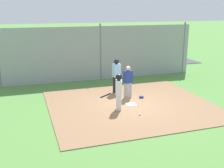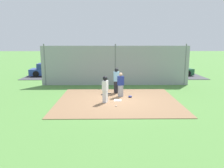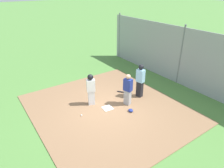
% 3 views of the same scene
% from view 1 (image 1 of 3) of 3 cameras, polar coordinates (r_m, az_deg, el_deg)
% --- Properties ---
extents(ground_plane, '(140.00, 140.00, 0.00)m').
position_cam_1_polar(ground_plane, '(12.41, 3.97, -4.40)').
color(ground_plane, '#51843D').
extents(dirt_infield, '(7.20, 6.40, 0.03)m').
position_cam_1_polar(dirt_infield, '(12.41, 3.97, -4.33)').
color(dirt_infield, '#896647').
rests_on(dirt_infield, ground_plane).
extents(home_plate, '(0.47, 0.47, 0.02)m').
position_cam_1_polar(home_plate, '(12.40, 3.97, -4.22)').
color(home_plate, white).
rests_on(home_plate, dirt_infield).
extents(catcher, '(0.44, 0.36, 1.55)m').
position_cam_1_polar(catcher, '(13.13, 3.33, 0.53)').
color(catcher, '#9E9EA3').
rests_on(catcher, dirt_infield).
extents(umpire, '(0.42, 0.33, 1.74)m').
position_cam_1_polar(umpire, '(13.91, 0.94, 1.89)').
color(umpire, black).
rests_on(umpire, dirt_infield).
extents(runner, '(0.38, 0.45, 1.56)m').
position_cam_1_polar(runner, '(11.50, 1.41, -1.22)').
color(runner, silver).
rests_on(runner, dirt_infield).
extents(baseball_bat, '(0.68, 0.53, 0.06)m').
position_cam_1_polar(baseball_bat, '(13.56, -1.32, -2.36)').
color(baseball_bat, black).
rests_on(baseball_bat, dirt_infield).
extents(catcher_mask, '(0.24, 0.20, 0.12)m').
position_cam_1_polar(catcher_mask, '(13.32, 6.12, -2.65)').
color(catcher_mask, navy).
rests_on(catcher_mask, dirt_infield).
extents(baseball, '(0.07, 0.07, 0.07)m').
position_cam_1_polar(baseball, '(11.24, 5.80, -6.25)').
color(baseball, white).
rests_on(baseball, dirt_infield).
extents(backstop_fence, '(12.00, 0.10, 3.35)m').
position_cam_1_polar(backstop_fence, '(16.54, -2.39, 6.39)').
color(backstop_fence, '#93999E').
rests_on(backstop_fence, ground_plane).
extents(parking_lot, '(18.00, 5.20, 0.04)m').
position_cam_1_polar(parking_lot, '(21.60, -6.00, 4.20)').
color(parking_lot, '#424247').
rests_on(parking_lot, ground_plane).
extents(parked_car_green, '(4.41, 2.37, 1.28)m').
position_cam_1_polar(parked_car_green, '(23.44, 8.76, 6.47)').
color(parked_car_green, '#235B38').
rests_on(parked_car_green, parking_lot).
extents(parked_car_dark, '(4.32, 2.14, 1.28)m').
position_cam_1_polar(parked_car_dark, '(22.86, 1.93, 6.41)').
color(parked_car_dark, black).
rests_on(parked_car_dark, parking_lot).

